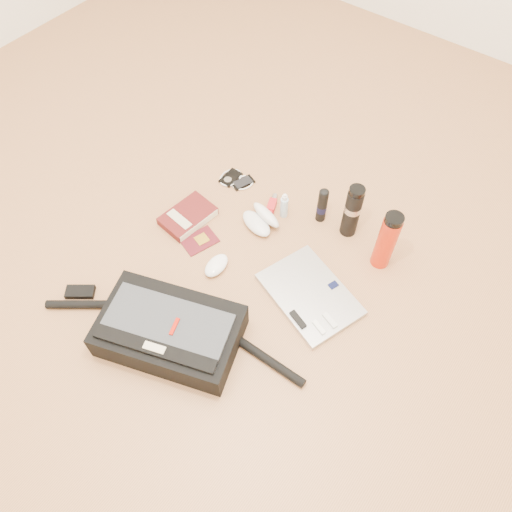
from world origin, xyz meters
name	(u,v)px	position (x,y,z in m)	size (l,w,h in m)	color
ground	(232,285)	(0.00, 0.00, 0.00)	(4.00, 4.00, 0.00)	#A97246
messenger_bag	(169,331)	(-0.03, -0.30, 0.06)	(0.93, 0.44, 0.14)	black
laptop	(310,295)	(0.26, 0.14, 0.01)	(0.42, 0.36, 0.04)	#ADAEB0
book	(188,216)	(-0.35, 0.14, 0.02)	(0.17, 0.23, 0.04)	#4C1111
passport	(200,241)	(-0.24, 0.08, 0.00)	(0.14, 0.16, 0.01)	#4E0F17
mouse	(216,265)	(-0.10, 0.02, 0.02)	(0.08, 0.12, 0.04)	white
sunglasses_case	(261,219)	(-0.09, 0.30, 0.03)	(0.19, 0.17, 0.09)	silver
ipod	(231,178)	(-0.35, 0.43, 0.01)	(0.09, 0.10, 0.01)	black
phone	(243,183)	(-0.29, 0.44, 0.01)	(0.10, 0.11, 0.01)	black
inhaler	(272,205)	(-0.11, 0.40, 0.01)	(0.06, 0.11, 0.03)	red
spray_bottle	(284,206)	(-0.04, 0.40, 0.06)	(0.04, 0.04, 0.13)	#AACBE4
aerosol_can	(322,205)	(0.09, 0.48, 0.09)	(0.05, 0.05, 0.17)	black
thermos_black	(352,211)	(0.21, 0.49, 0.13)	(0.08, 0.08, 0.25)	black
thermos_red	(387,241)	(0.39, 0.43, 0.14)	(0.08, 0.08, 0.28)	red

